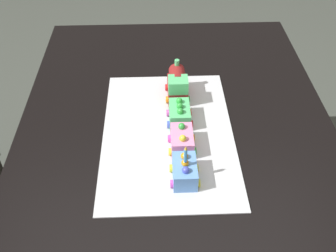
{
  "coord_description": "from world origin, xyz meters",
  "views": [
    {
      "loc": [
        0.88,
        -0.06,
        1.57
      ],
      "look_at": [
        0.01,
        -0.03,
        0.77
      ],
      "focal_mm": 41.66,
      "sensor_mm": 36.0,
      "label": 1
    }
  ],
  "objects_px": {
    "cake_locomotive": "(177,85)",
    "cake_car_gondola_bubblegum": "(182,140)",
    "cake_car_hopper_mint_green": "(180,114)",
    "dining_table": "(176,156)",
    "birthday_candle": "(186,154)",
    "cake_car_caboose_sky_blue": "(185,171)"
  },
  "relations": [
    {
      "from": "cake_car_gondola_bubblegum",
      "to": "cake_car_caboose_sky_blue",
      "type": "xyz_separation_m",
      "value": [
        0.12,
        0.0,
        0.0
      ]
    },
    {
      "from": "dining_table",
      "to": "cake_car_hopper_mint_green",
      "type": "distance_m",
      "value": 0.15
    },
    {
      "from": "cake_locomotive",
      "to": "cake_car_gondola_bubblegum",
      "type": "relative_size",
      "value": 1.4
    },
    {
      "from": "cake_locomotive",
      "to": "dining_table",
      "type": "bearing_deg",
      "value": -3.55
    },
    {
      "from": "dining_table",
      "to": "cake_car_caboose_sky_blue",
      "type": "relative_size",
      "value": 14.0
    },
    {
      "from": "dining_table",
      "to": "cake_car_gondola_bubblegum",
      "type": "bearing_deg",
      "value": 9.01
    },
    {
      "from": "cake_car_caboose_sky_blue",
      "to": "birthday_candle",
      "type": "height_order",
      "value": "birthday_candle"
    },
    {
      "from": "cake_car_hopper_mint_green",
      "to": "cake_car_caboose_sky_blue",
      "type": "bearing_deg",
      "value": 0.0
    },
    {
      "from": "birthday_candle",
      "to": "cake_locomotive",
      "type": "bearing_deg",
      "value": -180.0
    },
    {
      "from": "cake_car_caboose_sky_blue",
      "to": "dining_table",
      "type": "bearing_deg",
      "value": -176.64
    },
    {
      "from": "dining_table",
      "to": "cake_car_hopper_mint_green",
      "type": "height_order",
      "value": "cake_car_hopper_mint_green"
    },
    {
      "from": "dining_table",
      "to": "cake_car_gondola_bubblegum",
      "type": "xyz_separation_m",
      "value": [
        0.07,
        0.01,
        0.14
      ]
    },
    {
      "from": "cake_car_hopper_mint_green",
      "to": "cake_car_gondola_bubblegum",
      "type": "bearing_deg",
      "value": -0.0
    },
    {
      "from": "cake_car_hopper_mint_green",
      "to": "birthday_candle",
      "type": "relative_size",
      "value": 1.76
    },
    {
      "from": "cake_car_gondola_bubblegum",
      "to": "cake_car_caboose_sky_blue",
      "type": "distance_m",
      "value": 0.12
    },
    {
      "from": "dining_table",
      "to": "birthday_candle",
      "type": "relative_size",
      "value": 24.64
    },
    {
      "from": "dining_table",
      "to": "cake_car_caboose_sky_blue",
      "type": "distance_m",
      "value": 0.23
    },
    {
      "from": "cake_car_hopper_mint_green",
      "to": "birthday_candle",
      "type": "height_order",
      "value": "birthday_candle"
    },
    {
      "from": "cake_car_gondola_bubblegum",
      "to": "cake_car_hopper_mint_green",
      "type": "bearing_deg",
      "value": 180.0
    },
    {
      "from": "dining_table",
      "to": "birthday_candle",
      "type": "bearing_deg",
      "value": 3.3
    },
    {
      "from": "cake_car_hopper_mint_green",
      "to": "cake_car_gondola_bubblegum",
      "type": "distance_m",
      "value": 0.12
    },
    {
      "from": "birthday_candle",
      "to": "dining_table",
      "type": "bearing_deg",
      "value": -176.7
    }
  ]
}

